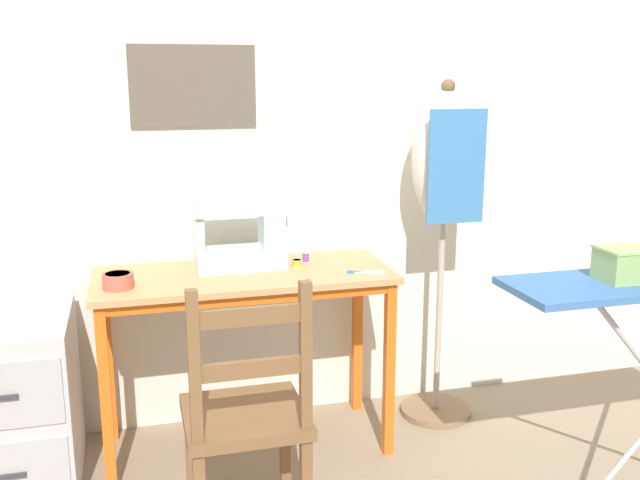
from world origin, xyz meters
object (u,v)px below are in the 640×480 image
thread_spool_near_machine (297,263)px  dress_form (445,180)px  thread_spool_mid_table (306,257)px  fabric_bowl (118,280)px  wooden_chair (246,418)px  filing_cabinet (18,402)px  storage_box (626,264)px  sewing_machine (245,234)px  scissors (359,272)px

thread_spool_near_machine → dress_form: dress_form is taller
thread_spool_near_machine → dress_form: bearing=3.7°
thread_spool_mid_table → dress_form: dress_form is taller
fabric_bowl → wooden_chair: bearing=-53.1°
fabric_bowl → filing_cabinet: bearing=172.9°
storage_box → fabric_bowl: bearing=154.5°
sewing_machine → thread_spool_near_machine: bearing=-15.1°
filing_cabinet → dress_form: (1.77, 0.11, 0.76)m
storage_box → filing_cabinet: bearing=157.9°
sewing_machine → scissors: (0.43, -0.20, -0.14)m
filing_cabinet → storage_box: (1.99, -0.81, 0.61)m
thread_spool_mid_table → wooden_chair: 0.87m
filing_cabinet → dress_form: 1.93m
wooden_chair → storage_box: (1.21, -0.24, 0.50)m
storage_box → sewing_machine: bearing=139.6°
scissors → storage_box: size_ratio=0.85×
dress_form → filing_cabinet: bearing=-176.6°
dress_form → storage_box: dress_form is taller
scissors → dress_form: dress_form is taller
sewing_machine → fabric_bowl: size_ratio=3.29×
filing_cabinet → thread_spool_near_machine: bearing=3.3°
dress_form → wooden_chair: bearing=-145.9°
wooden_chair → thread_spool_mid_table: bearing=61.7°
sewing_machine → scissors: 0.49m
scissors → thread_spool_mid_table: bearing=128.1°
thread_spool_mid_table → storage_box: bearing=-48.6°
thread_spool_near_machine → scissors: bearing=-32.8°
sewing_machine → thread_spool_mid_table: (0.26, 0.02, -0.12)m
wooden_chair → sewing_machine: bearing=80.3°
fabric_bowl → wooden_chair: wooden_chair is taller
dress_form → thread_spool_mid_table: bearing=177.4°
fabric_bowl → dress_form: bearing=6.4°
thread_spool_mid_table → wooden_chair: (-0.38, -0.70, -0.35)m
fabric_bowl → filing_cabinet: (-0.39, 0.05, -0.46)m
scissors → thread_spool_near_machine: size_ratio=3.33×
thread_spool_mid_table → wooden_chair: bearing=-118.3°
dress_form → thread_spool_near_machine: bearing=-176.3°
thread_spool_mid_table → dress_form: size_ratio=0.03×
thread_spool_near_machine → thread_spool_mid_table: (0.05, 0.07, 0.01)m
filing_cabinet → thread_spool_mid_table: bearing=6.6°
thread_spool_near_machine → wooden_chair: 0.78m
thread_spool_mid_table → filing_cabinet: thread_spool_mid_table is taller
sewing_machine → filing_cabinet: size_ratio=0.56×
sewing_machine → wooden_chair: size_ratio=0.40×
scissors → filing_cabinet: scissors is taller
fabric_bowl → scissors: bearing=-1.9°
storage_box → dress_form: bearing=103.4°
thread_spool_mid_table → storage_box: 1.26m
thread_spool_mid_table → storage_box: size_ratio=0.25×
sewing_machine → thread_spool_mid_table: bearing=3.5°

